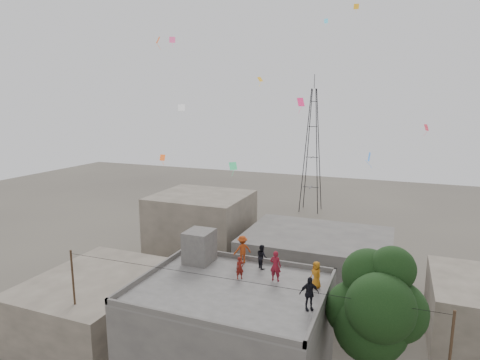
# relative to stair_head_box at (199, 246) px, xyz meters

# --- Properties ---
(main_building) EXTENTS (10.00, 8.00, 6.10)m
(main_building) POSITION_rel_stair_head_box_xyz_m (3.20, -2.60, -4.05)
(main_building) COLOR #4F4C4A
(main_building) RESTS_ON ground
(parapet) EXTENTS (10.00, 8.00, 0.30)m
(parapet) POSITION_rel_stair_head_box_xyz_m (3.20, -2.60, -0.85)
(parapet) COLOR #4F4C4A
(parapet) RESTS_ON main_building
(stair_head_box) EXTENTS (1.60, 1.80, 2.00)m
(stair_head_box) POSITION_rel_stair_head_box_xyz_m (0.00, 0.00, 0.00)
(stair_head_box) COLOR #4F4C4A
(stair_head_box) RESTS_ON main_building
(neighbor_west) EXTENTS (8.00, 10.00, 4.00)m
(neighbor_west) POSITION_rel_stair_head_box_xyz_m (-7.80, -0.60, -5.10)
(neighbor_west) COLOR #5E564A
(neighbor_west) RESTS_ON ground
(neighbor_north) EXTENTS (12.00, 9.00, 5.00)m
(neighbor_north) POSITION_rel_stair_head_box_xyz_m (5.20, 11.40, -4.60)
(neighbor_north) COLOR #4F4C4A
(neighbor_north) RESTS_ON ground
(neighbor_northwest) EXTENTS (9.00, 8.00, 7.00)m
(neighbor_northwest) POSITION_rel_stair_head_box_xyz_m (-6.80, 13.40, -3.60)
(neighbor_northwest) COLOR #5E564A
(neighbor_northwest) RESTS_ON ground
(tree) EXTENTS (4.90, 4.60, 9.10)m
(tree) POSITION_rel_stair_head_box_xyz_m (10.57, -2.00, -1.00)
(tree) COLOR black
(tree) RESTS_ON ground
(utility_line) EXTENTS (20.12, 0.62, 7.40)m
(utility_line) POSITION_rel_stair_head_box_xyz_m (3.70, -3.85, -3.27)
(utility_line) COLOR black
(utility_line) RESTS_ON ground
(transmission_tower) EXTENTS (2.97, 2.97, 20.01)m
(transmission_tower) POSITION_rel_stair_head_box_xyz_m (-0.80, 37.40, 1.97)
(transmission_tower) COLOR black
(transmission_tower) RESTS_ON ground
(person_red_adult) EXTENTS (0.64, 0.42, 1.73)m
(person_red_adult) POSITION_rel_stair_head_box_xyz_m (5.18, -0.88, -0.13)
(person_red_adult) COLOR maroon
(person_red_adult) RESTS_ON main_building
(person_orange_child) EXTENTS (0.84, 0.81, 1.45)m
(person_orange_child) POSITION_rel_stair_head_box_xyz_m (7.45, -0.88, -0.27)
(person_orange_child) COLOR #AF6614
(person_orange_child) RESTS_ON main_building
(person_dark_child) EXTENTS (0.88, 0.89, 1.45)m
(person_dark_child) POSITION_rel_stair_head_box_xyz_m (3.92, 0.51, -0.28)
(person_dark_child) COLOR black
(person_dark_child) RESTS_ON main_building
(person_dark_adult) EXTENTS (1.04, 0.84, 1.65)m
(person_dark_adult) POSITION_rel_stair_head_box_xyz_m (7.60, -3.37, -0.17)
(person_dark_adult) COLOR black
(person_dark_adult) RESTS_ON main_building
(person_orange_adult) EXTENTS (1.27, 1.24, 1.74)m
(person_orange_adult) POSITION_rel_stair_head_box_xyz_m (2.55, 0.80, -0.13)
(person_orange_adult) COLOR #9A3711
(person_orange_adult) RESTS_ON main_building
(person_red_child) EXTENTS (0.55, 0.54, 1.28)m
(person_red_child) POSITION_rel_stair_head_box_xyz_m (3.27, -1.40, -0.36)
(person_red_child) COLOR maroon
(person_red_child) RESTS_ON main_building
(kites) EXTENTS (17.72, 17.82, 11.25)m
(kites) POSITION_rel_stair_head_box_xyz_m (2.48, 5.10, 9.38)
(kites) COLOR #FB5C1A
(kites) RESTS_ON ground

